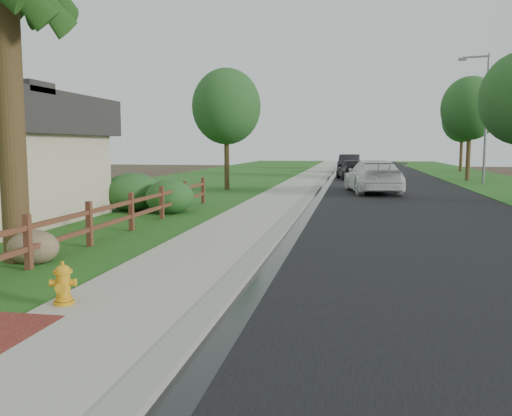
% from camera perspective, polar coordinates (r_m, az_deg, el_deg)
% --- Properties ---
extents(ground, '(120.00, 120.00, 0.00)m').
position_cam_1_polar(ground, '(7.07, -10.10, -13.03)').
color(ground, '#382B1E').
extents(road, '(8.00, 90.00, 0.02)m').
position_cam_1_polar(road, '(41.37, 13.29, 3.10)').
color(road, black).
rests_on(road, ground).
extents(curb, '(0.40, 90.00, 0.12)m').
position_cam_1_polar(curb, '(41.35, 7.46, 3.29)').
color(curb, gray).
rests_on(curb, ground).
extents(wet_gutter, '(0.50, 90.00, 0.00)m').
position_cam_1_polar(wet_gutter, '(41.34, 7.95, 3.23)').
color(wet_gutter, black).
rests_on(wet_gutter, road).
extents(sidewalk, '(2.20, 90.00, 0.10)m').
position_cam_1_polar(sidewalk, '(41.44, 5.66, 3.31)').
color(sidewalk, '#AEA997').
rests_on(sidewalk, ground).
extents(grass_strip, '(1.60, 90.00, 0.06)m').
position_cam_1_polar(grass_strip, '(41.63, 3.05, 3.32)').
color(grass_strip, '#164F19').
rests_on(grass_strip, ground).
extents(lawn_near, '(9.00, 90.00, 0.04)m').
position_cam_1_polar(lawn_near, '(42.59, -3.92, 3.37)').
color(lawn_near, '#164F19').
rests_on(lawn_near, ground).
extents(verge_far, '(6.00, 90.00, 0.04)m').
position_cam_1_polar(verge_far, '(42.31, 22.67, 2.86)').
color(verge_far, '#164F19').
rests_on(verge_far, ground).
extents(ranch_fence, '(0.12, 16.92, 1.10)m').
position_cam_1_polar(ranch_fence, '(14.08, -14.91, -0.79)').
color(ranch_fence, '#442116').
rests_on(ranch_fence, ground).
extents(fire_hydrant, '(0.41, 0.34, 0.63)m').
position_cam_1_polar(fire_hydrant, '(8.28, -19.64, -7.61)').
color(fire_hydrant, orange).
rests_on(fire_hydrant, sidewalk).
extents(white_suv, '(3.18, 5.98, 1.65)m').
position_cam_1_polar(white_suv, '(28.00, 12.20, 3.29)').
color(white_suv, white).
rests_on(white_suv, road).
extents(dark_car_mid, '(2.46, 4.57, 1.48)m').
position_cam_1_polar(dark_car_mid, '(39.09, 10.04, 4.09)').
color(dark_car_mid, black).
rests_on(dark_car_mid, road).
extents(dark_car_far, '(1.93, 5.01, 1.63)m').
position_cam_1_polar(dark_car_far, '(47.91, 9.78, 4.61)').
color(dark_car_far, black).
rests_on(dark_car_far, road).
extents(streetlight, '(1.81, 0.59, 7.92)m').
position_cam_1_polar(streetlight, '(36.25, 22.86, 9.39)').
color(streetlight, slate).
rests_on(streetlight, ground).
extents(boulder, '(1.11, 0.87, 0.71)m').
position_cam_1_polar(boulder, '(11.68, -22.40, -3.84)').
color(boulder, brown).
rests_on(boulder, ground).
extents(shrub_c, '(1.86, 1.86, 1.21)m').
position_cam_1_polar(shrub_c, '(18.99, -9.09, 1.15)').
color(shrub_c, '#1A4B22').
rests_on(shrub_c, ground).
extents(shrub_d, '(2.41, 2.41, 1.40)m').
position_cam_1_polar(shrub_d, '(20.11, -12.89, 1.64)').
color(shrub_d, '#1A4B22').
rests_on(shrub_d, ground).
extents(tree_near_left, '(3.63, 3.63, 6.44)m').
position_cam_1_polar(tree_near_left, '(29.07, -3.13, 10.60)').
color(tree_near_left, '#392417').
rests_on(tree_near_left, ground).
extents(tree_mid_right, '(3.87, 3.87, 7.01)m').
position_cam_1_polar(tree_mid_right, '(39.55, 21.63, 9.72)').
color(tree_mid_right, '#392417').
rests_on(tree_mid_right, ground).
extents(tree_far_right, '(3.64, 3.64, 6.72)m').
position_cam_1_polar(tree_far_right, '(53.38, 20.91, 8.62)').
color(tree_far_right, '#392417').
rests_on(tree_far_right, ground).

